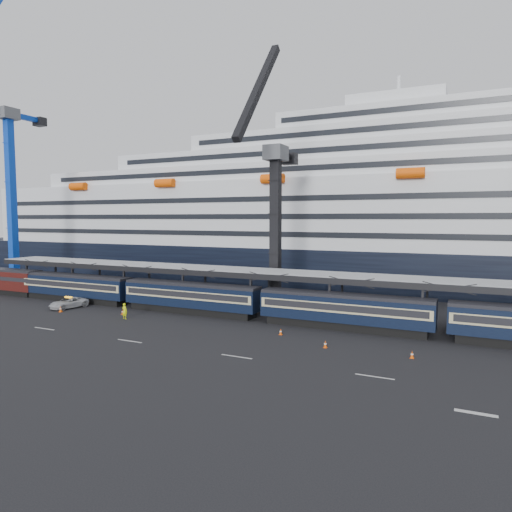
# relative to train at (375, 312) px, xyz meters

# --- Properties ---
(ground) EXTENTS (260.00, 260.00, 0.00)m
(ground) POSITION_rel_train_xyz_m (4.65, -10.00, -2.20)
(ground) COLOR black
(ground) RESTS_ON ground
(train) EXTENTS (133.05, 3.00, 4.05)m
(train) POSITION_rel_train_xyz_m (0.00, 0.00, 0.00)
(train) COLOR black
(train) RESTS_ON ground
(canopy) EXTENTS (130.00, 6.25, 5.53)m
(canopy) POSITION_rel_train_xyz_m (4.65, 4.00, 3.05)
(canopy) COLOR #A0A2A8
(canopy) RESTS_ON ground
(cruise_ship) EXTENTS (214.09, 28.84, 34.00)m
(cruise_ship) POSITION_rel_train_xyz_m (3.57, 35.99, 10.14)
(cruise_ship) COLOR black
(cruise_ship) RESTS_ON ground
(crane_blue) EXTENTS (4.50, 19.91, 52.01)m
(crane_blue) POSITION_rel_train_xyz_m (-67.35, 7.55, 16.03)
(crane_blue) COLOR #4C4E54
(crane_blue) RESTS_ON ground
(crane_dark_near) EXTENTS (4.50, 17.75, 35.08)m
(crane_dark_near) POSITION_rel_train_xyz_m (-15.35, 8.59, 9.73)
(crane_dark_near) COLOR #4C4E54
(crane_dark_near) RESTS_ON ground
(pickup_truck) EXTENTS (3.34, 5.50, 1.43)m
(pickup_truck) POSITION_rel_train_xyz_m (-40.23, -4.34, -1.49)
(pickup_truck) COLOR #B3B5BA
(pickup_truck) RESTS_ON ground
(worker) EXTENTS (0.73, 0.50, 1.94)m
(worker) POSITION_rel_train_xyz_m (-28.67, -6.39, -1.23)
(worker) COLOR #EDFF0D
(worker) RESTS_ON ground
(traffic_cone_a) EXTENTS (0.41, 0.41, 0.82)m
(traffic_cone_a) POSITION_rel_train_xyz_m (-39.09, -6.71, -1.79)
(traffic_cone_a) COLOR #FF5708
(traffic_cone_a) RESTS_ON ground
(traffic_cone_b) EXTENTS (0.34, 0.34, 0.67)m
(traffic_cone_b) POSITION_rel_train_xyz_m (-30.73, -4.44, -1.87)
(traffic_cone_b) COLOR #FF5708
(traffic_cone_b) RESTS_ON ground
(traffic_cone_c) EXTENTS (0.35, 0.35, 0.70)m
(traffic_cone_c) POSITION_rel_train_xyz_m (-3.09, -7.96, -1.86)
(traffic_cone_c) COLOR #FF5708
(traffic_cone_c) RESTS_ON ground
(traffic_cone_d) EXTENTS (0.33, 0.33, 0.67)m
(traffic_cone_d) POSITION_rel_train_xyz_m (-8.71, -5.28, -1.87)
(traffic_cone_d) COLOR #FF5708
(traffic_cone_d) RESTS_ON ground
(traffic_cone_e) EXTENTS (0.34, 0.34, 0.69)m
(traffic_cone_e) POSITION_rel_train_xyz_m (4.70, -7.87, -1.86)
(traffic_cone_e) COLOR #FF5708
(traffic_cone_e) RESTS_ON ground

